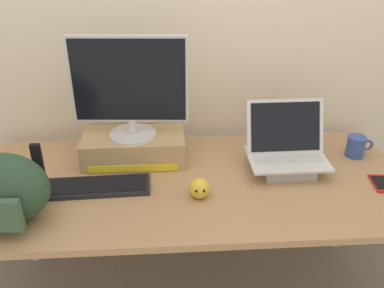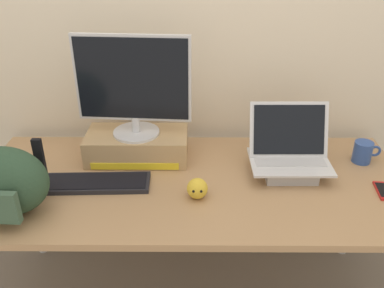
{
  "view_description": "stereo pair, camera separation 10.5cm",
  "coord_description": "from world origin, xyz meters",
  "px_view_note": "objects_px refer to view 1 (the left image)",
  "views": [
    {
      "loc": [
        -0.1,
        -1.51,
        1.71
      ],
      "look_at": [
        0.0,
        0.0,
        0.9
      ],
      "focal_mm": 39.01,
      "sensor_mm": 36.0,
      "label": 1
    },
    {
      "loc": [
        0.01,
        -1.51,
        1.71
      ],
      "look_at": [
        0.0,
        0.0,
        0.9
      ],
      "focal_mm": 39.01,
      "sensor_mm": 36.0,
      "label": 2
    }
  ],
  "objects_px": {
    "open_laptop": "(286,157)",
    "plush_toy": "(199,188)",
    "external_keyboard": "(95,187)",
    "messenger_backpack": "(4,189)",
    "cell_phone": "(381,183)",
    "coffee_mug": "(356,146)",
    "desktop_monitor": "(129,88)",
    "toner_box_yellow": "(134,148)"
  },
  "relations": [
    {
      "from": "open_laptop",
      "to": "messenger_backpack",
      "type": "distance_m",
      "value": 1.16
    },
    {
      "from": "coffee_mug",
      "to": "messenger_backpack",
      "type": "bearing_deg",
      "value": -165.29
    },
    {
      "from": "desktop_monitor",
      "to": "external_keyboard",
      "type": "bearing_deg",
      "value": -118.87
    },
    {
      "from": "desktop_monitor",
      "to": "plush_toy",
      "type": "distance_m",
      "value": 0.53
    },
    {
      "from": "toner_box_yellow",
      "to": "coffee_mug",
      "type": "xyz_separation_m",
      "value": [
        1.05,
        -0.03,
        -0.01
      ]
    },
    {
      "from": "toner_box_yellow",
      "to": "open_laptop",
      "type": "distance_m",
      "value": 0.7
    },
    {
      "from": "cell_phone",
      "to": "plush_toy",
      "type": "distance_m",
      "value": 0.78
    },
    {
      "from": "desktop_monitor",
      "to": "external_keyboard",
      "type": "height_order",
      "value": "desktop_monitor"
    },
    {
      "from": "desktop_monitor",
      "to": "cell_phone",
      "type": "distance_m",
      "value": 1.15
    },
    {
      "from": "desktop_monitor",
      "to": "coffee_mug",
      "type": "relative_size",
      "value": 3.99
    },
    {
      "from": "toner_box_yellow",
      "to": "open_laptop",
      "type": "bearing_deg",
      "value": -10.35
    },
    {
      "from": "cell_phone",
      "to": "plush_toy",
      "type": "bearing_deg",
      "value": -170.38
    },
    {
      "from": "messenger_backpack",
      "to": "cell_phone",
      "type": "xyz_separation_m",
      "value": [
        1.5,
        0.14,
        -0.13
      ]
    },
    {
      "from": "messenger_backpack",
      "to": "coffee_mug",
      "type": "relative_size",
      "value": 2.65
    },
    {
      "from": "external_keyboard",
      "to": "messenger_backpack",
      "type": "bearing_deg",
      "value": -149.18
    },
    {
      "from": "external_keyboard",
      "to": "plush_toy",
      "type": "distance_m",
      "value": 0.44
    },
    {
      "from": "toner_box_yellow",
      "to": "external_keyboard",
      "type": "bearing_deg",
      "value": -122.69
    },
    {
      "from": "coffee_mug",
      "to": "plush_toy",
      "type": "bearing_deg",
      "value": -159.3
    },
    {
      "from": "external_keyboard",
      "to": "messenger_backpack",
      "type": "distance_m",
      "value": 0.36
    },
    {
      "from": "open_laptop",
      "to": "messenger_backpack",
      "type": "relative_size",
      "value": 1.03
    },
    {
      "from": "coffee_mug",
      "to": "plush_toy",
      "type": "distance_m",
      "value": 0.82
    },
    {
      "from": "cell_phone",
      "to": "external_keyboard",
      "type": "bearing_deg",
      "value": -175.45
    },
    {
      "from": "desktop_monitor",
      "to": "open_laptop",
      "type": "xyz_separation_m",
      "value": [
        0.69,
        -0.12,
        -0.3
      ]
    },
    {
      "from": "coffee_mug",
      "to": "desktop_monitor",
      "type": "bearing_deg",
      "value": 178.39
    },
    {
      "from": "toner_box_yellow",
      "to": "coffee_mug",
      "type": "bearing_deg",
      "value": -1.68
    },
    {
      "from": "desktop_monitor",
      "to": "external_keyboard",
      "type": "relative_size",
      "value": 1.1
    },
    {
      "from": "plush_toy",
      "to": "desktop_monitor",
      "type": "bearing_deg",
      "value": 131.15
    },
    {
      "from": "coffee_mug",
      "to": "open_laptop",
      "type": "bearing_deg",
      "value": -165.42
    },
    {
      "from": "cell_phone",
      "to": "coffee_mug",
      "type": "bearing_deg",
      "value": 99.1
    },
    {
      "from": "open_laptop",
      "to": "plush_toy",
      "type": "height_order",
      "value": "open_laptop"
    },
    {
      "from": "open_laptop",
      "to": "messenger_backpack",
      "type": "height_order",
      "value": "open_laptop"
    },
    {
      "from": "open_laptop",
      "to": "messenger_backpack",
      "type": "bearing_deg",
      "value": -165.75
    },
    {
      "from": "cell_phone",
      "to": "toner_box_yellow",
      "type": "bearing_deg",
      "value": 171.81
    },
    {
      "from": "open_laptop",
      "to": "cell_phone",
      "type": "distance_m",
      "value": 0.41
    },
    {
      "from": "external_keyboard",
      "to": "plush_toy",
      "type": "relative_size",
      "value": 5.45
    },
    {
      "from": "desktop_monitor",
      "to": "open_laptop",
      "type": "distance_m",
      "value": 0.76
    },
    {
      "from": "messenger_backpack",
      "to": "cell_phone",
      "type": "relative_size",
      "value": 2.44
    },
    {
      "from": "open_laptop",
      "to": "cell_phone",
      "type": "height_order",
      "value": "open_laptop"
    },
    {
      "from": "desktop_monitor",
      "to": "coffee_mug",
      "type": "distance_m",
      "value": 1.09
    },
    {
      "from": "plush_toy",
      "to": "open_laptop",
      "type": "bearing_deg",
      "value": 25.79
    },
    {
      "from": "external_keyboard",
      "to": "coffee_mug",
      "type": "relative_size",
      "value": 3.63
    },
    {
      "from": "open_laptop",
      "to": "coffee_mug",
      "type": "distance_m",
      "value": 0.38
    }
  ]
}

